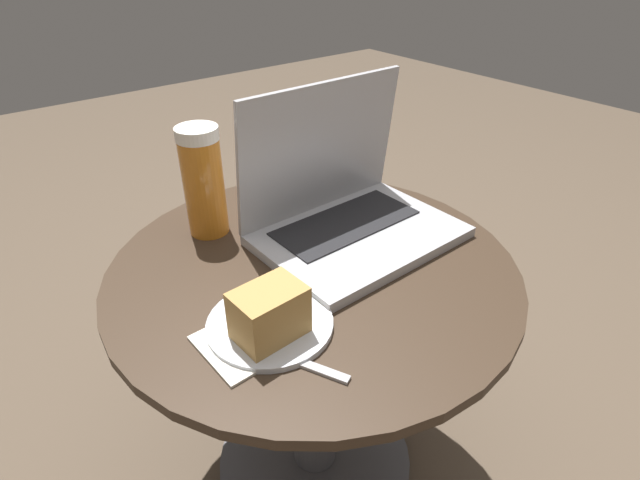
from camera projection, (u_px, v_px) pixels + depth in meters
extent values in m
plane|color=brown|center=(315.00, 458.00, 1.08)|extent=(6.00, 6.00, 0.00)
cylinder|color=#515156|center=(315.00, 456.00, 1.07)|extent=(0.40, 0.40, 0.01)
cylinder|color=#515156|center=(314.00, 376.00, 0.94)|extent=(0.09, 0.09, 0.48)
cylinder|color=#38281C|center=(313.00, 268.00, 0.81)|extent=(0.66, 0.66, 0.02)
cube|color=silver|center=(260.00, 333.00, 0.66)|extent=(0.16, 0.11, 0.00)
cube|color=#B2B2B7|center=(359.00, 236.00, 0.86)|extent=(0.33, 0.24, 0.02)
cube|color=black|center=(346.00, 223.00, 0.88)|extent=(0.26, 0.11, 0.00)
cube|color=#B2B2B7|center=(321.00, 149.00, 0.86)|extent=(0.33, 0.03, 0.24)
cube|color=black|center=(322.00, 150.00, 0.86)|extent=(0.31, 0.03, 0.21)
cylinder|color=#C6701E|center=(204.00, 187.00, 0.85)|extent=(0.07, 0.07, 0.17)
cylinder|color=white|center=(197.00, 133.00, 0.79)|extent=(0.07, 0.07, 0.02)
cylinder|color=silver|center=(270.00, 324.00, 0.68)|extent=(0.17, 0.17, 0.01)
cube|color=tan|center=(269.00, 313.00, 0.63)|extent=(0.09, 0.07, 0.07)
sphere|color=#4C6B33|center=(296.00, 297.00, 0.69)|extent=(0.03, 0.03, 0.03)
sphere|color=beige|center=(265.00, 295.00, 0.70)|extent=(0.03, 0.03, 0.03)
cube|color=#B2B2B7|center=(306.00, 364.00, 0.62)|extent=(0.06, 0.11, 0.00)
cube|color=#B2B2B7|center=(248.00, 343.00, 0.65)|extent=(0.04, 0.06, 0.00)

